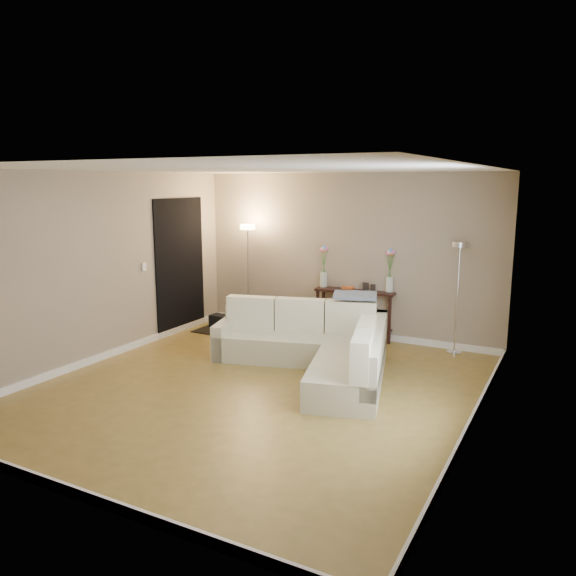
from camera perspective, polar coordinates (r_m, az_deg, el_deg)
The scene contains 23 objects.
floor at distance 6.91m, azimuth -3.16°, elevation -10.15°, with size 5.00×5.50×0.01m, color olive.
ceiling at distance 6.45m, azimuth -3.40°, elevation 12.05°, with size 5.00×5.50×0.01m, color white.
wall_back at distance 9.00m, azimuth 5.86°, elevation 3.30°, with size 5.00×0.02×2.60m, color gray.
wall_front at distance 4.49m, azimuth -21.89°, elevation -4.97°, with size 5.00×0.02×2.60m, color gray.
wall_left at distance 8.13m, azimuth -18.61°, elevation 2.00°, with size 0.02×5.50×2.60m, color gray.
wall_right at distance 5.70m, azimuth 18.88°, elevation -1.55°, with size 0.02×5.50×2.60m, color gray.
baseboard_back at distance 9.22m, azimuth 5.65°, elevation -4.44°, with size 5.00×0.03×0.10m, color white.
baseboard_front at distance 4.97m, azimuth -20.60°, elevation -18.93°, with size 5.00×0.03×0.10m, color white.
baseboard_left at distance 8.38m, azimuth -17.98°, elevation -6.49°, with size 0.03×5.50×0.10m, color white.
baseboard_right at distance 6.08m, azimuth 17.92°, elevation -13.12°, with size 0.03×5.50×0.10m, color white.
doorway at distance 9.37m, azimuth -10.89°, elevation 2.23°, with size 0.02×1.20×2.20m, color black.
switch_plate at distance 8.72m, azimuth -14.41°, elevation 2.12°, with size 0.02×0.08×0.12m, color white.
sectional_sofa at distance 7.47m, azimuth 3.05°, elevation -5.99°, with size 2.86×2.39×0.83m.
throw_blanket at distance 7.84m, azimuth 6.83°, elevation -0.75°, with size 0.59×0.34×0.05m, color slate.
console_table at distance 9.00m, azimuth 6.36°, elevation -2.26°, with size 1.29×0.44×0.78m.
leaning_mirror at distance 9.01m, azimuth 7.24°, elevation 2.32°, with size 0.90×0.11×0.70m.
table_decor at distance 8.87m, azimuth 6.81°, elevation 0.05°, with size 0.54×0.13×0.13m.
flower_vase_left at distance 9.03m, azimuth 3.66°, elevation 1.91°, with size 0.15×0.13×0.67m.
flower_vase_right at distance 8.73m, azimuth 10.31°, elevation 1.45°, with size 0.15×0.13×0.67m.
floor_lamp_lit at distance 9.46m, azimuth -4.09°, elevation 3.32°, with size 0.25×0.25×1.75m.
floor_lamp_unlit at distance 8.31m, azimuth 16.95°, elevation 1.22°, with size 0.29×0.29×1.63m.
charcoal_rug at distance 9.48m, azimuth -5.57°, elevation -4.28°, with size 1.14×0.86×0.02m, color black.
black_bag at distance 9.48m, azimuth -6.88°, elevation -3.35°, with size 0.32×0.23×0.21m, color black.
Camera 1 is at (3.35, -5.52, 2.45)m, focal length 35.00 mm.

